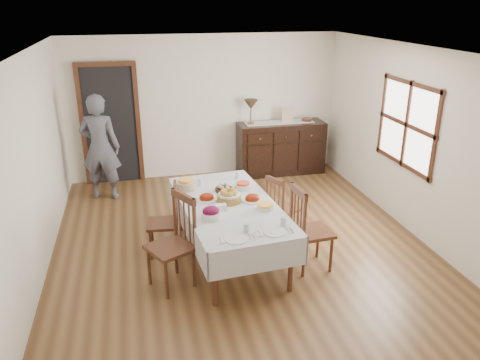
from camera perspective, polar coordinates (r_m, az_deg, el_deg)
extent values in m
plane|color=brown|center=(6.45, 0.20, -8.21)|extent=(6.00, 6.00, 0.00)
cube|color=white|center=(5.64, 0.24, 15.45)|extent=(5.00, 6.00, 0.02)
cube|color=white|center=(8.76, -4.34, 8.87)|extent=(5.00, 0.02, 2.60)
cube|color=white|center=(3.35, 12.40, -13.28)|extent=(5.00, 0.02, 2.60)
cube|color=white|center=(5.90, -24.15, 0.83)|extent=(0.02, 6.00, 2.60)
cube|color=white|center=(6.91, 20.91, 4.12)|extent=(0.02, 6.00, 2.60)
cube|color=white|center=(7.09, 19.73, 6.38)|extent=(0.02, 1.30, 1.10)
cube|color=#4D2919|center=(7.08, 19.64, 6.37)|extent=(0.03, 1.46, 1.26)
cube|color=black|center=(8.69, -15.45, 6.37)|extent=(0.90, 0.06, 2.10)
cube|color=#4D2919|center=(8.67, -15.46, 6.34)|extent=(1.04, 0.08, 2.18)
cube|color=silver|center=(5.89, -1.37, -3.07)|extent=(1.28, 2.28, 0.04)
cylinder|color=#4D2919|center=(5.17, -3.10, -11.81)|extent=(0.06, 0.06, 0.71)
cylinder|color=#4D2919|center=(5.43, 6.21, -10.16)|extent=(0.06, 0.06, 0.71)
cylinder|color=#4D2919|center=(6.79, -7.28, -3.42)|extent=(0.06, 0.06, 0.71)
cylinder|color=#4D2919|center=(6.99, -0.06, -2.50)|extent=(0.06, 0.06, 0.71)
cube|color=silver|center=(5.83, -6.64, -5.08)|extent=(0.21, 2.22, 0.34)
cube|color=silver|center=(6.12, 3.66, -3.67)|extent=(0.21, 2.22, 0.34)
cube|color=silver|center=(5.03, 2.33, -9.57)|extent=(1.13, 0.12, 0.34)
cube|color=silver|center=(6.93, -4.00, -0.60)|extent=(1.13, 0.12, 0.34)
cube|color=#4D2919|center=(5.48, -8.49, -8.20)|extent=(0.63, 0.63, 0.04)
cylinder|color=#4D2919|center=(5.67, -11.03, -10.33)|extent=(0.04, 0.04, 0.48)
cylinder|color=#4D2919|center=(5.39, -8.95, -11.99)|extent=(0.04, 0.04, 0.48)
cylinder|color=#4D2919|center=(5.83, -7.80, -9.14)|extent=(0.04, 0.04, 0.48)
cylinder|color=#4D2919|center=(5.56, -5.61, -10.68)|extent=(0.04, 0.04, 0.48)
cylinder|color=#4D2919|center=(5.58, -7.96, -3.97)|extent=(0.04, 0.04, 0.62)
cylinder|color=#4D2919|center=(5.28, -5.56, -5.39)|extent=(0.04, 0.04, 0.62)
cube|color=#4D2919|center=(5.32, -6.92, -2.08)|extent=(0.25, 0.41, 0.09)
cylinder|color=#4D2919|center=(5.52, -7.37, -4.52)|extent=(0.02, 0.02, 0.51)
cylinder|color=#4D2919|center=(5.44, -6.79, -4.87)|extent=(0.02, 0.02, 0.51)
cylinder|color=#4D2919|center=(5.37, -6.18, -5.23)|extent=(0.02, 0.02, 0.51)
cube|color=#4D2919|center=(6.21, -9.40, -5.26)|extent=(0.44, 0.44, 0.04)
cylinder|color=#4D2919|center=(6.47, -10.67, -6.45)|extent=(0.03, 0.03, 0.41)
cylinder|color=#4D2919|center=(6.18, -10.84, -7.84)|extent=(0.03, 0.03, 0.41)
cylinder|color=#4D2919|center=(6.45, -7.79, -6.35)|extent=(0.03, 0.03, 0.41)
cylinder|color=#4D2919|center=(6.16, -7.82, -7.73)|extent=(0.03, 0.03, 0.41)
cylinder|color=#4D2919|center=(6.25, -7.84, -2.31)|extent=(0.04, 0.04, 0.53)
cylinder|color=#4D2919|center=(5.93, -7.87, -3.62)|extent=(0.04, 0.04, 0.53)
cube|color=#4D2919|center=(6.00, -7.96, -0.96)|extent=(0.08, 0.38, 0.08)
cylinder|color=#4D2919|center=(6.18, -7.84, -2.79)|extent=(0.02, 0.02, 0.44)
cylinder|color=#4D2919|center=(6.10, -7.85, -3.11)|extent=(0.02, 0.02, 0.44)
cylinder|color=#4D2919|center=(6.02, -7.86, -3.45)|extent=(0.02, 0.02, 0.44)
cube|color=#4D2919|center=(5.86, 8.78, -6.27)|extent=(0.49, 0.49, 0.04)
cylinder|color=#4D2919|center=(5.92, 11.04, -8.95)|extent=(0.04, 0.04, 0.47)
cylinder|color=#4D2919|center=(6.20, 9.46, -7.35)|extent=(0.04, 0.04, 0.47)
cylinder|color=#4D2919|center=(5.77, 7.76, -9.58)|extent=(0.04, 0.04, 0.47)
cylinder|color=#4D2919|center=(6.06, 6.31, -7.90)|extent=(0.04, 0.04, 0.47)
cylinder|color=#4D2919|center=(5.49, 7.89, -4.68)|extent=(0.04, 0.04, 0.61)
cylinder|color=#4D2919|center=(5.81, 6.29, -3.09)|extent=(0.04, 0.04, 0.61)
cube|color=#4D2919|center=(5.54, 7.19, -1.43)|extent=(0.07, 0.43, 0.09)
cylinder|color=#4D2919|center=(5.58, 7.46, -4.46)|extent=(0.02, 0.02, 0.50)
cylinder|color=#4D2919|center=(5.66, 7.06, -4.06)|extent=(0.02, 0.02, 0.50)
cylinder|color=#4D2919|center=(5.74, 6.66, -3.66)|extent=(0.02, 0.02, 0.50)
cube|color=#4D2919|center=(6.62, 5.27, -3.52)|extent=(0.51, 0.51, 0.04)
cylinder|color=#4D2919|center=(6.72, 7.06, -5.23)|extent=(0.03, 0.03, 0.38)
cylinder|color=#4D2919|center=(6.91, 5.23, -4.37)|extent=(0.03, 0.03, 0.38)
cylinder|color=#4D2919|center=(6.52, 5.19, -6.01)|extent=(0.03, 0.03, 0.38)
cylinder|color=#4D2919|center=(6.72, 3.36, -5.10)|extent=(0.03, 0.03, 0.38)
cylinder|color=#4D2919|center=(6.31, 5.27, -2.34)|extent=(0.04, 0.04, 0.50)
cylinder|color=#4D2919|center=(6.52, 3.28, -1.46)|extent=(0.04, 0.04, 0.50)
cube|color=#4D2919|center=(6.33, 4.31, -0.10)|extent=(0.19, 0.34, 0.07)
cylinder|color=#4D2919|center=(6.37, 4.75, -2.26)|extent=(0.02, 0.02, 0.41)
cylinder|color=#4D2919|center=(6.42, 4.25, -2.04)|extent=(0.02, 0.02, 0.41)
cylinder|color=#4D2919|center=(6.47, 3.76, -1.82)|extent=(0.02, 0.02, 0.41)
cube|color=black|center=(9.02, 4.98, 3.92)|extent=(1.65, 0.55, 0.99)
cube|color=black|center=(8.54, 2.45, 5.05)|extent=(0.46, 0.02, 0.20)
sphere|color=brown|center=(8.52, 2.49, 5.01)|extent=(0.03, 0.03, 0.03)
cube|color=black|center=(8.68, 5.61, 5.24)|extent=(0.46, 0.02, 0.20)
sphere|color=brown|center=(8.66, 5.65, 5.20)|extent=(0.03, 0.03, 0.03)
cube|color=black|center=(8.84, 8.66, 5.40)|extent=(0.46, 0.02, 0.20)
sphere|color=brown|center=(8.83, 8.71, 5.37)|extent=(0.03, 0.03, 0.03)
imported|color=#555560|center=(8.01, -16.73, 4.23)|extent=(0.66, 0.50, 1.90)
cylinder|color=olive|center=(5.91, -1.35, -2.26)|extent=(0.31, 0.31, 0.09)
cylinder|color=silver|center=(5.89, -1.36, -1.77)|extent=(0.27, 0.27, 0.02)
sphere|color=#B68D34|center=(5.89, -0.63, -1.43)|extent=(0.08, 0.08, 0.08)
sphere|color=#B68D34|center=(5.94, -0.96, -1.25)|extent=(0.08, 0.08, 0.08)
sphere|color=#B68D34|center=(5.95, -1.51, -1.22)|extent=(0.08, 0.08, 0.08)
sphere|color=#B68D34|center=(5.92, -1.98, -1.34)|extent=(0.08, 0.08, 0.08)
sphere|color=#B68D34|center=(5.87, -2.09, -1.56)|extent=(0.08, 0.08, 0.08)
sphere|color=#B68D34|center=(5.82, -1.77, -1.74)|extent=(0.08, 0.08, 0.08)
sphere|color=#B68D34|center=(5.81, -1.21, -1.78)|extent=(0.08, 0.08, 0.08)
sphere|color=#B68D34|center=(5.84, -0.73, -1.65)|extent=(0.08, 0.08, 0.08)
cylinder|color=black|center=(6.25, -1.97, -1.15)|extent=(0.24, 0.24, 0.04)
ellipsoid|color=pink|center=(6.24, -1.39, -0.70)|extent=(0.05, 0.05, 0.06)
ellipsoid|color=#73B0F6|center=(6.29, -1.79, -0.54)|extent=(0.05, 0.05, 0.06)
ellipsoid|color=#92D76C|center=(6.28, -2.37, -0.59)|extent=(0.05, 0.05, 0.06)
ellipsoid|color=#F0BE5C|center=(6.22, -2.57, -0.80)|extent=(0.05, 0.05, 0.06)
ellipsoid|color=#DE93F2|center=(6.18, -2.17, -0.97)|extent=(0.05, 0.05, 0.06)
ellipsoid|color=#E2C35D|center=(6.19, -1.58, -0.92)|extent=(0.05, 0.05, 0.06)
cylinder|color=silver|center=(5.99, -4.10, -2.39)|extent=(0.27, 0.27, 0.02)
ellipsoid|color=maroon|center=(5.98, -4.10, -2.12)|extent=(0.19, 0.16, 0.11)
cylinder|color=silver|center=(5.95, 1.53, -2.48)|extent=(0.27, 0.27, 0.02)
ellipsoid|color=maroon|center=(5.94, 1.53, -2.21)|extent=(0.19, 0.16, 0.11)
cylinder|color=silver|center=(5.50, -3.54, -4.32)|extent=(0.23, 0.23, 0.07)
ellipsoid|color=#5C072E|center=(5.47, -3.56, -3.78)|extent=(0.20, 0.17, 0.11)
cylinder|color=silver|center=(6.31, 0.36, -0.81)|extent=(0.23, 0.23, 0.06)
cylinder|color=#DF4329|center=(6.30, 0.36, -0.42)|extent=(0.18, 0.18, 0.03)
cylinder|color=tan|center=(6.33, -6.57, -0.69)|extent=(0.26, 0.26, 0.11)
cylinder|color=#EFB042|center=(6.30, -6.60, -0.08)|extent=(0.20, 0.20, 0.04)
cylinder|color=silver|center=(5.73, 3.10, -3.33)|extent=(0.21, 0.21, 0.04)
cylinder|color=#F9AD46|center=(5.72, 3.11, -3.01)|extent=(0.20, 0.20, 0.02)
cube|color=silver|center=(5.70, -2.39, -3.34)|extent=(0.15, 0.10, 0.07)
cylinder|color=silver|center=(5.03, -0.49, -7.20)|extent=(0.25, 0.25, 0.01)
cube|color=silver|center=(5.00, -2.41, -7.44)|extent=(0.09, 0.13, 0.01)
cube|color=#BABBBE|center=(5.00, -2.41, -7.38)|extent=(0.03, 0.16, 0.01)
cube|color=#BABBBE|center=(5.07, 1.29, -7.04)|extent=(0.03, 0.18, 0.01)
cube|color=#BABBBE|center=(5.08, 1.73, -6.99)|extent=(0.03, 0.14, 0.01)
cylinder|color=silver|center=(5.17, 0.77, -5.82)|extent=(0.07, 0.07, 0.10)
cylinder|color=silver|center=(5.19, 4.20, -6.34)|extent=(0.25, 0.25, 0.01)
cube|color=silver|center=(5.15, 2.38, -6.58)|extent=(0.09, 0.13, 0.01)
cube|color=#BABBBE|center=(5.14, 2.38, -6.52)|extent=(0.03, 0.16, 0.01)
cube|color=#BABBBE|center=(5.23, 5.89, -6.17)|extent=(0.03, 0.18, 0.01)
cube|color=#BABBBE|center=(5.25, 6.30, -6.12)|extent=(0.03, 0.14, 0.01)
cylinder|color=silver|center=(5.34, 5.29, -5.02)|extent=(0.07, 0.07, 0.10)
cylinder|color=silver|center=(6.43, -4.91, -0.27)|extent=(0.06, 0.06, 0.11)
cylinder|color=silver|center=(6.66, -0.29, 0.56)|extent=(0.06, 0.06, 0.10)
cube|color=silver|center=(8.91, 4.78, 7.04)|extent=(1.30, 0.35, 0.01)
cylinder|color=brown|center=(8.75, 1.32, 6.91)|extent=(0.12, 0.12, 0.03)
cylinder|color=brown|center=(8.72, 1.33, 7.81)|extent=(0.02, 0.02, 0.25)
cone|color=#3E3221|center=(8.67, 1.34, 9.19)|extent=(0.26, 0.26, 0.18)
cube|color=#CBA98E|center=(8.87, 5.81, 7.84)|extent=(0.22, 0.08, 0.28)
cylinder|color=#4D2919|center=(9.05, 8.15, 7.29)|extent=(0.20, 0.20, 0.06)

